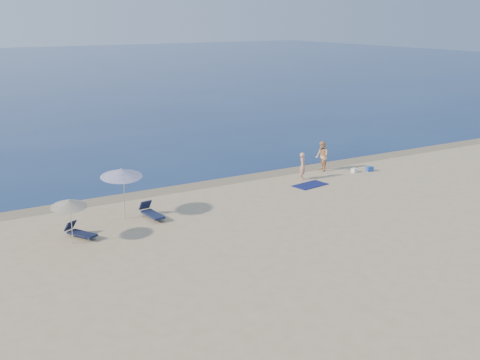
# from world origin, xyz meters

# --- Properties ---
(wet_sand_strip) EXTENTS (240.00, 1.60, 0.00)m
(wet_sand_strip) POSITION_xyz_m (0.00, 19.40, 0.00)
(wet_sand_strip) COLOR #847254
(wet_sand_strip) RESTS_ON ground
(person_left) EXTENTS (0.67, 0.71, 1.63)m
(person_left) POSITION_xyz_m (3.64, 17.31, 0.81)
(person_left) COLOR tan
(person_left) RESTS_ON ground
(person_right) EXTENTS (0.96, 1.09, 1.88)m
(person_right) POSITION_xyz_m (5.89, 18.34, 0.94)
(person_right) COLOR tan
(person_right) RESTS_ON ground
(beach_towel) EXTENTS (2.14, 1.41, 0.03)m
(beach_towel) POSITION_xyz_m (3.28, 16.07, 0.02)
(beach_towel) COLOR #0E1349
(beach_towel) RESTS_ON ground
(white_bag) EXTENTS (0.35, 0.32, 0.27)m
(white_bag) POSITION_xyz_m (7.38, 17.00, 0.13)
(white_bag) COLOR white
(white_bag) RESTS_ON ground
(blue_cooler) EXTENTS (0.46, 0.37, 0.29)m
(blue_cooler) POSITION_xyz_m (8.41, 16.72, 0.15)
(blue_cooler) COLOR #204DB0
(blue_cooler) RESTS_ON ground
(umbrella_near) EXTENTS (2.37, 2.39, 2.56)m
(umbrella_near) POSITION_xyz_m (-7.89, 16.09, 2.23)
(umbrella_near) COLOR silver
(umbrella_near) RESTS_ON ground
(umbrella_far) EXTENTS (1.83, 1.85, 2.04)m
(umbrella_far) POSITION_xyz_m (-10.94, 14.13, 1.77)
(umbrella_far) COLOR silver
(umbrella_far) RESTS_ON ground
(lounger_left) EXTENTS (1.19, 1.60, 0.68)m
(lounger_left) POSITION_xyz_m (-10.44, 14.55, 0.25)
(lounger_left) COLOR #121732
(lounger_left) RESTS_ON ground
(lounger_right) EXTENTS (0.69, 1.73, 0.75)m
(lounger_right) POSITION_xyz_m (-6.74, 15.39, 0.27)
(lounger_right) COLOR #161E3D
(lounger_right) RESTS_ON ground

